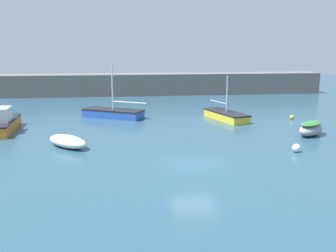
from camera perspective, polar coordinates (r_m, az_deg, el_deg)
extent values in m
cube|color=#284C60|center=(20.91, 3.99, -6.07)|extent=(120.00, 120.00, 0.20)
cube|color=#66605B|center=(50.32, -2.57, 6.40)|extent=(45.77, 3.57, 2.78)
ellipsoid|color=white|center=(25.02, -15.07, -2.26)|extent=(3.34, 3.41, 0.76)
cube|color=orange|center=(31.34, -23.89, -0.04)|extent=(2.09, 5.65, 0.74)
cube|color=black|center=(31.26, -23.96, 0.73)|extent=(2.13, 5.77, 0.12)
cube|color=silver|center=(30.77, -24.21, 1.52)|extent=(1.51, 1.98, 1.15)
cube|color=yellow|center=(33.50, 8.86, 1.47)|extent=(3.09, 5.16, 0.60)
cube|color=black|center=(33.43, 8.88, 2.07)|extent=(3.15, 5.26, 0.12)
cylinder|color=silver|center=(33.20, 8.97, 4.77)|extent=(0.10, 0.10, 3.29)
cylinder|color=silver|center=(34.45, 7.66, 3.66)|extent=(0.92, 2.64, 0.08)
cube|color=#2D56B7|center=(34.42, -8.35, 1.82)|extent=(5.66, 4.18, 0.65)
cube|color=black|center=(34.36, -8.37, 2.45)|extent=(5.77, 4.27, 0.12)
cylinder|color=silver|center=(34.07, -8.48, 5.89)|extent=(0.14, 0.14, 4.27)
cylinder|color=silver|center=(33.44, -5.92, 3.59)|extent=(2.99, 1.70, 0.11)
ellipsoid|color=gray|center=(29.19, 20.91, -0.53)|extent=(2.91, 2.71, 0.84)
ellipsoid|color=#337238|center=(29.09, 20.98, 0.37)|extent=(2.62, 2.44, 0.24)
sphere|color=yellow|center=(35.12, 18.35, 1.30)|extent=(0.37, 0.37, 0.37)
sphere|color=white|center=(24.36, 18.97, -3.19)|extent=(0.52, 0.52, 0.52)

